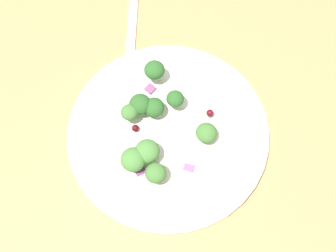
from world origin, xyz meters
The scene contains 19 objects.
ground_plane centered at (0.00, 0.00, -1.00)cm, with size 180.00×180.00×2.00cm, color tan.
plate centered at (-0.01, -2.55, 0.86)cm, with size 24.82×24.82×1.70cm.
dressing_pool centered at (-0.01, -2.55, 1.30)cm, with size 14.40×14.40×0.20cm, color white.
broccoli_floret_0 centered at (1.45, -8.27, 3.01)cm, with size 2.95×2.95×2.99cm.
broccoli_floret_1 centered at (-2.90, -2.69, 2.93)cm, with size 2.52×2.52×2.55cm.
broccoli_floret_2 centered at (-4.08, -3.93, 3.19)cm, with size 2.67×2.67×2.70cm.
broccoli_floret_3 centered at (-2.34, 0.08, 3.28)cm, with size 2.17×2.17×2.20cm.
broccoli_floret_4 centered at (4.24, -6.98, 3.09)cm, with size 2.44×2.44×2.47cm.
broccoli_floret_5 centered at (-7.02, -0.23, 3.42)cm, with size 2.60×2.60×2.63cm.
broccoli_floret_6 centered at (-3.85, -5.57, 3.19)cm, with size 2.09×2.09×2.12cm.
broccoli_floret_7 centered at (1.47, -6.39, 3.00)cm, with size 2.94×2.94×2.98cm.
broccoli_floret_8 centered at (3.24, 0.76, 2.76)cm, with size 2.55×2.55×2.59cm.
cranberry_0 centered at (1.13, 2.86, 2.09)cm, with size 0.92×0.92×0.92cm, color maroon.
cranberry_1 centered at (-2.23, -5.84, 1.91)cm, with size 0.87×0.87×0.87cm, color #4C0A14.
cranberry_2 centered at (0.39, -8.36, 1.97)cm, with size 0.90×0.90×0.90cm, color maroon.
onion_bit_0 centered at (2.40, -8.11, 1.54)cm, with size 1.24×1.35×0.46cm, color #843D75.
onion_bit_1 centered at (-5.92, -1.41, 1.71)cm, with size 1.10×1.07×0.33cm, color #934C84.
onion_bit_2 centered at (5.39, -3.10, 1.39)cm, with size 1.36×0.89×0.32cm, color #A35B93.
fork centered at (-15.42, 1.44, 0.25)cm, with size 16.32×12.06×0.50cm.
Camera 1 is at (16.47, -13.30, 49.08)cm, focal length 45.09 mm.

